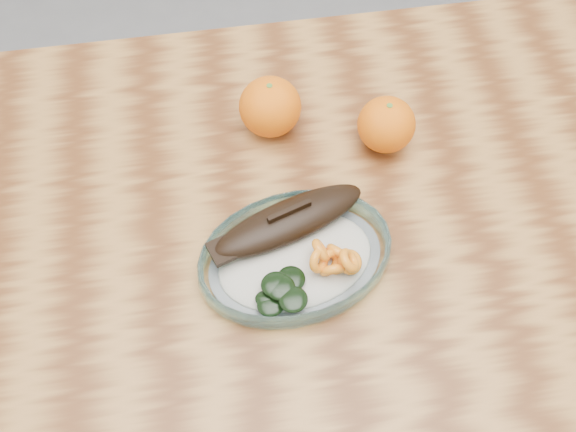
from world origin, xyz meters
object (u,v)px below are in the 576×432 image
at_px(orange_left, 270,107).
at_px(dining_table, 313,265).
at_px(orange_right, 386,125).
at_px(plated_meal, 295,255).

bearing_deg(orange_left, dining_table, -79.45).
height_order(dining_table, orange_left, orange_left).
bearing_deg(dining_table, orange_left, 100.55).
bearing_deg(orange_left, orange_right, -19.22).
height_order(dining_table, plated_meal, plated_meal).
xyz_separation_m(plated_meal, orange_left, (0.00, 0.23, 0.03)).
distance_m(plated_meal, orange_right, 0.23).
bearing_deg(dining_table, orange_right, 46.55).
bearing_deg(plated_meal, orange_left, 79.01).
distance_m(plated_meal, orange_left, 0.23).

